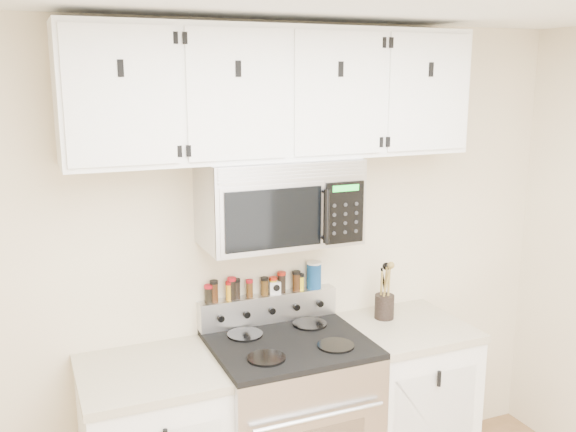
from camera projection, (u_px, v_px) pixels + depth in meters
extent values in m
cube|color=#C6B495|center=(266.00, 265.00, 3.39)|extent=(3.50, 0.01, 2.50)
cube|color=#B7B7BA|center=(289.00, 430.00, 3.27)|extent=(0.76, 0.65, 0.92)
cube|color=black|center=(289.00, 344.00, 3.17)|extent=(0.76, 0.65, 0.03)
cube|color=#B7B7BA|center=(268.00, 308.00, 3.41)|extent=(0.76, 0.08, 0.15)
cylinder|color=black|center=(266.00, 358.00, 2.96)|extent=(0.18, 0.18, 0.01)
cylinder|color=black|center=(336.00, 346.00, 3.10)|extent=(0.18, 0.18, 0.01)
cylinder|color=black|center=(245.00, 334.00, 3.23)|extent=(0.18, 0.18, 0.01)
cylinder|color=black|center=(310.00, 324.00, 3.37)|extent=(0.18, 0.18, 0.01)
cube|color=tan|center=(149.00, 373.00, 2.94)|extent=(0.64, 0.62, 0.04)
cube|color=white|center=(402.00, 405.00, 3.56)|extent=(0.62, 0.60, 0.88)
cube|color=tan|center=(405.00, 328.00, 3.46)|extent=(0.64, 0.62, 0.04)
cube|color=#9E9EA3|center=(279.00, 201.00, 3.14)|extent=(0.76, 0.38, 0.42)
cube|color=#B7B7BA|center=(295.00, 172.00, 2.93)|extent=(0.73, 0.01, 0.08)
cube|color=black|center=(274.00, 219.00, 2.93)|extent=(0.47, 0.01, 0.28)
cube|color=black|center=(345.00, 213.00, 3.07)|extent=(0.20, 0.01, 0.30)
cylinder|color=black|center=(327.00, 216.00, 3.00)|extent=(0.03, 0.03, 0.26)
cube|color=white|center=(276.00, 93.00, 3.05)|extent=(2.00, 0.33, 0.62)
cube|color=white|center=(122.00, 96.00, 2.62)|extent=(0.46, 0.01, 0.57)
cube|color=black|center=(121.00, 68.00, 2.58)|extent=(0.02, 0.01, 0.07)
cube|color=white|center=(238.00, 95.00, 2.81)|extent=(0.46, 0.01, 0.57)
cube|color=black|center=(238.00, 69.00, 2.77)|extent=(0.03, 0.01, 0.07)
cube|color=white|center=(340.00, 94.00, 3.00)|extent=(0.46, 0.01, 0.57)
cube|color=black|center=(341.00, 69.00, 2.96)|extent=(0.03, 0.01, 0.07)
cube|color=white|center=(429.00, 93.00, 3.19)|extent=(0.46, 0.01, 0.57)
cube|color=black|center=(431.00, 70.00, 3.16)|extent=(0.02, 0.01, 0.07)
cylinder|color=black|center=(384.00, 307.00, 3.53)|extent=(0.11, 0.11, 0.13)
cylinder|color=olive|center=(385.00, 289.00, 3.51)|extent=(0.01, 0.01, 0.25)
cylinder|color=olive|center=(389.00, 287.00, 3.51)|extent=(0.01, 0.01, 0.27)
cylinder|color=olive|center=(381.00, 290.00, 3.51)|extent=(0.01, 0.01, 0.23)
cylinder|color=black|center=(385.00, 289.00, 3.53)|extent=(0.01, 0.01, 0.24)
cylinder|color=olive|center=(385.00, 289.00, 3.49)|extent=(0.01, 0.01, 0.26)
cube|color=silver|center=(275.00, 287.00, 3.40)|extent=(0.07, 0.06, 0.07)
cylinder|color=navy|center=(314.00, 276.00, 3.48)|extent=(0.08, 0.08, 0.14)
cylinder|color=white|center=(314.00, 263.00, 3.46)|extent=(0.08, 0.08, 0.01)
cylinder|color=black|center=(209.00, 295.00, 3.26)|extent=(0.04, 0.04, 0.08)
cylinder|color=maroon|center=(208.00, 286.00, 3.25)|extent=(0.05, 0.05, 0.02)
cylinder|color=#3D200E|center=(214.00, 293.00, 3.27)|extent=(0.04, 0.04, 0.10)
cylinder|color=black|center=(214.00, 282.00, 3.26)|extent=(0.04, 0.04, 0.02)
cylinder|color=orange|center=(229.00, 292.00, 3.30)|extent=(0.04, 0.04, 0.08)
cylinder|color=#A00C0E|center=(229.00, 283.00, 3.29)|extent=(0.04, 0.04, 0.02)
cylinder|color=black|center=(232.00, 290.00, 3.30)|extent=(0.04, 0.04, 0.10)
cylinder|color=#B40D19|center=(232.00, 279.00, 3.29)|extent=(0.05, 0.05, 0.02)
cylinder|color=black|center=(236.00, 290.00, 3.32)|extent=(0.04, 0.04, 0.09)
cylinder|color=black|center=(236.00, 280.00, 3.30)|extent=(0.04, 0.04, 0.02)
cylinder|color=#462A10|center=(250.00, 290.00, 3.34)|extent=(0.04, 0.04, 0.08)
cylinder|color=#9E0C16|center=(249.00, 281.00, 3.33)|extent=(0.04, 0.04, 0.02)
cylinder|color=#472E11|center=(265.00, 288.00, 3.38)|extent=(0.04, 0.04, 0.08)
cylinder|color=black|center=(265.00, 279.00, 3.37)|extent=(0.04, 0.04, 0.02)
cylinder|color=gold|center=(273.00, 287.00, 3.39)|extent=(0.04, 0.04, 0.08)
cylinder|color=#B11F0D|center=(273.00, 278.00, 3.38)|extent=(0.04, 0.04, 0.02)
cylinder|color=black|center=(282.00, 284.00, 3.41)|extent=(0.04, 0.04, 0.10)
cylinder|color=#A01A0C|center=(282.00, 273.00, 3.40)|extent=(0.05, 0.05, 0.02)
cylinder|color=#391F0D|center=(296.00, 282.00, 3.44)|extent=(0.04, 0.04, 0.09)
cylinder|color=black|center=(296.00, 273.00, 3.43)|extent=(0.05, 0.05, 0.02)
cylinder|color=yellow|center=(301.00, 283.00, 3.46)|extent=(0.04, 0.04, 0.07)
cylinder|color=black|center=(301.00, 275.00, 3.45)|extent=(0.04, 0.04, 0.02)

